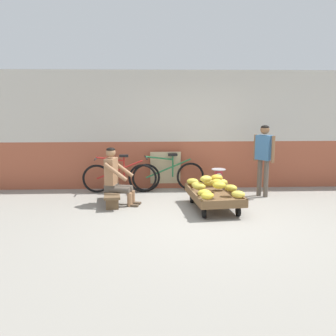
% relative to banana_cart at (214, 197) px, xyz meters
% --- Properties ---
extents(ground_plane, '(80.00, 80.00, 0.00)m').
position_rel_banana_cart_xyz_m(ground_plane, '(-0.20, -0.69, -0.24)').
color(ground_plane, gray).
extents(back_wall, '(16.00, 0.30, 2.71)m').
position_rel_banana_cart_xyz_m(back_wall, '(-0.20, 1.92, 1.12)').
color(back_wall, '#A35138').
rests_on(back_wall, ground).
extents(banana_cart, '(0.99, 1.52, 0.36)m').
position_rel_banana_cart_xyz_m(banana_cart, '(0.00, 0.00, 0.00)').
color(banana_cart, brown).
rests_on(banana_cart, ground).
extents(banana_pile, '(0.97, 1.42, 0.26)m').
position_rel_banana_cart_xyz_m(banana_pile, '(-0.04, -0.01, 0.22)').
color(banana_pile, gold).
rests_on(banana_pile, banana_cart).
extents(low_bench, '(0.42, 1.13, 0.27)m').
position_rel_banana_cart_xyz_m(low_bench, '(-1.97, 0.44, -0.04)').
color(low_bench, brown).
rests_on(low_bench, ground).
extents(vendor_seated, '(0.73, 0.58, 1.14)m').
position_rel_banana_cart_xyz_m(vendor_seated, '(-1.89, 0.42, 0.33)').
color(vendor_seated, '#9E704C').
rests_on(vendor_seated, ground).
extents(plastic_crate, '(0.36, 0.28, 0.30)m').
position_rel_banana_cart_xyz_m(plastic_crate, '(0.26, 0.99, -0.09)').
color(plastic_crate, gold).
rests_on(plastic_crate, ground).
extents(weighing_scale, '(0.30, 0.30, 0.29)m').
position_rel_banana_cart_xyz_m(weighing_scale, '(0.26, 0.99, 0.21)').
color(weighing_scale, '#28282D').
rests_on(weighing_scale, plastic_crate).
extents(bicycle_near_left, '(1.66, 0.48, 0.86)m').
position_rel_banana_cart_xyz_m(bicycle_near_left, '(-1.89, 1.41, 0.11)').
color(bicycle_near_left, black).
rests_on(bicycle_near_left, ground).
extents(bicycle_far_left, '(1.65, 0.48, 0.86)m').
position_rel_banana_cart_xyz_m(bicycle_far_left, '(-0.80, 1.51, 0.11)').
color(bicycle_far_left, black).
rests_on(bicycle_far_left, ground).
extents(sign_board, '(0.70, 0.21, 0.89)m').
position_rel_banana_cart_xyz_m(sign_board, '(-0.86, 1.71, 0.20)').
color(sign_board, '#C6B289').
rests_on(sign_board, ground).
extents(customer_adult, '(0.36, 0.38, 1.53)m').
position_rel_banana_cart_xyz_m(customer_adult, '(1.20, 0.93, 0.71)').
color(customer_adult, brown).
rests_on(customer_adult, ground).
extents(shopping_bag, '(0.18, 0.12, 0.24)m').
position_rel_banana_cart_xyz_m(shopping_bag, '(0.38, 0.61, -0.12)').
color(shopping_bag, '#D13D4C').
rests_on(shopping_bag, ground).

